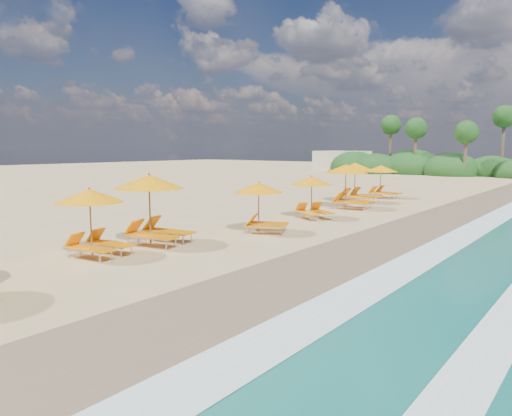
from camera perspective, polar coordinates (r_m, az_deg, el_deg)
ground at (r=16.47m, az=0.00°, el=-4.14°), size 160.00×160.00×0.00m
wet_sand at (r=14.39m, az=12.67°, el=-6.01°), size 4.00×160.00×0.01m
surf_foam at (r=13.49m, az=23.15°, el=-7.25°), size 4.00×160.00×0.01m
station_3 at (r=14.95m, az=-19.26°, el=-1.15°), size 2.49×2.37×2.11m
station_4 at (r=16.25m, az=-12.42°, el=0.44°), size 2.99×2.87×2.46m
station_5 at (r=18.08m, az=0.81°, el=0.51°), size 2.65×2.65×2.01m
station_6 at (r=21.83m, az=7.03°, el=1.66°), size 2.71×2.71×2.01m
station_7 at (r=25.73m, az=11.37°, el=3.01°), size 2.96×2.83×2.47m
station_8 at (r=28.61m, az=12.36°, el=3.41°), size 2.97×2.84×2.46m
station_9 at (r=31.58m, az=15.34°, el=3.43°), size 2.61×2.48×2.21m
treeline at (r=61.54m, az=19.43°, el=4.89°), size 25.80×8.80×9.74m
beach_building at (r=68.61m, az=10.52°, el=5.74°), size 7.00×5.00×2.80m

